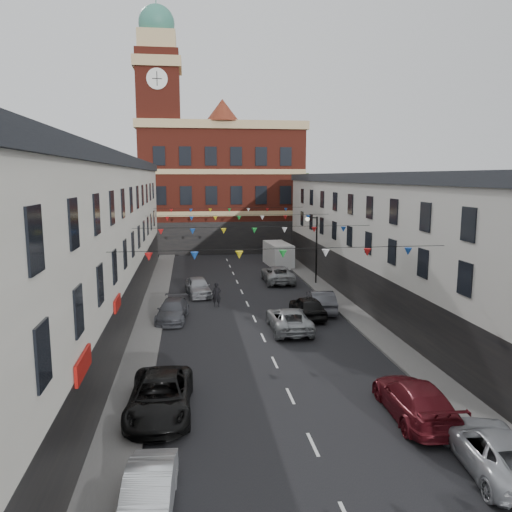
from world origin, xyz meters
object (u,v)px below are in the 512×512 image
pedestrian (217,295)px  car_left_d (173,310)px  car_left_b (148,494)px  car_right_b (495,449)px  car_left_c (160,396)px  car_right_e (321,301)px  street_lamp (314,241)px  car_right_d (307,307)px  white_van (278,254)px  car_left_e (198,287)px  moving_car (289,319)px  car_right_f (278,274)px  car_right_c (415,399)px

pedestrian → car_left_d: bearing=-124.7°
car_left_b → car_right_b: size_ratio=0.80×
car_left_c → car_right_e: (10.42, 14.14, 0.01)m
street_lamp → car_right_d: size_ratio=1.37×
street_lamp → white_van: (-1.40, 9.68, -2.69)m
car_left_c → car_right_d: 15.68m
car_left_b → car_right_e: 22.78m
car_left_d → car_left_e: 6.91m
street_lamp → moving_car: 13.99m
car_right_b → moving_car: moving_car is taller
car_left_b → car_left_d: 19.47m
car_right_b → car_right_e: size_ratio=1.06×
car_left_b → car_left_e: size_ratio=0.89×
car_right_d → car_right_f: (0.00, 11.48, 0.01)m
car_left_e → white_van: white_van is taller
white_van → car_right_f: bearing=-104.9°
car_left_e → car_right_f: size_ratio=0.80×
car_right_c → car_right_f: 25.90m
car_right_b → car_right_d: size_ratio=1.11×
car_right_b → car_right_c: (-1.03, 3.66, 0.08)m
car_right_c → pedestrian: 19.38m
car_left_d → car_right_b: size_ratio=0.95×
street_lamp → car_left_d: (-11.96, -9.56, -3.24)m
car_left_e → car_right_b: (9.10, -25.33, -0.07)m
car_right_f → car_right_d: bearing=90.9°
car_left_e → car_right_f: car_right_f is taller
car_right_c → pedestrian: bearing=-66.8°
street_lamp → car_right_b: street_lamp is taller
street_lamp → car_right_c: 24.84m
car_right_b → moving_car: (-3.70, 15.45, 0.03)m
street_lamp → car_right_e: (-1.63, -8.77, -3.15)m
car_right_f → car_right_b: bearing=94.6°
white_van → pedestrian: 17.74m
car_right_b → white_van: bearing=-83.4°
car_left_e → car_right_e: bearing=-42.5°
car_left_d → car_right_c: 17.96m
moving_car → white_van: white_van is taller
car_right_b → car_right_f: bearing=-80.2°
car_left_e → street_lamp: bearing=8.1°
car_left_b → moving_car: bearing=69.2°
street_lamp → car_right_b: bearing=-92.1°
car_left_c → car_right_d: (9.10, 12.77, -0.00)m
car_left_b → car_right_d: (9.10, 18.89, 0.10)m
car_right_c → car_right_f: size_ratio=0.96×
car_left_c → car_right_b: size_ratio=1.11×
car_left_c → white_van: 34.29m
car_left_b → car_right_c: (9.97, 4.47, 0.11)m
car_left_d → pedestrian: pedestrian is taller
car_left_e → moving_car: size_ratio=0.86×
car_left_c → pedestrian: (3.18, 16.51, 0.13)m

